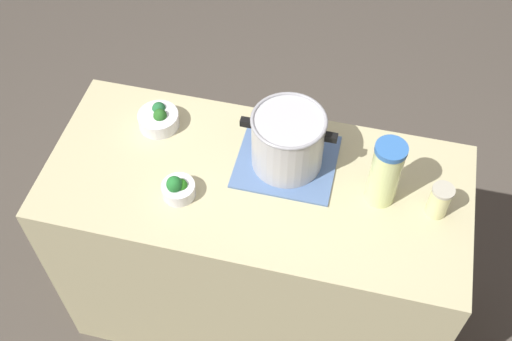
{
  "coord_description": "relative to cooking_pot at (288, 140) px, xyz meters",
  "views": [
    {
      "loc": [
        0.28,
        -1.18,
        2.51
      ],
      "look_at": [
        0.0,
        0.0,
        0.94
      ],
      "focal_mm": 44.1,
      "sensor_mm": 36.0,
      "label": 1
    }
  ],
  "objects": [
    {
      "name": "ground_plane",
      "position": [
        -0.08,
        -0.09,
        -1.0
      ],
      "size": [
        8.0,
        8.0,
        0.0
      ],
      "primitive_type": "plane",
      "color": "#4E463E"
    },
    {
      "name": "counter_slab",
      "position": [
        -0.08,
        -0.09,
        -0.56
      ],
      "size": [
        1.38,
        0.62,
        0.89
      ],
      "primitive_type": "cube",
      "color": "#C1B889",
      "rests_on": "ground_plane"
    },
    {
      "name": "dish_cloth",
      "position": [
        0.0,
        -0.0,
        -0.11
      ],
      "size": [
        0.32,
        0.29,
        0.01
      ],
      "primitive_type": "cube",
      "color": "#516FA1",
      "rests_on": "counter_slab"
    },
    {
      "name": "cooking_pot",
      "position": [
        0.0,
        0.0,
        0.0
      ],
      "size": [
        0.31,
        0.24,
        0.2
      ],
      "color": "#B7B7BC",
      "rests_on": "dish_cloth"
    },
    {
      "name": "lemonade_pitcher",
      "position": [
        0.31,
        -0.07,
        0.01
      ],
      "size": [
        0.1,
        0.1,
        0.24
      ],
      "color": "#E2F09D",
      "rests_on": "counter_slab"
    },
    {
      "name": "mason_jar",
      "position": [
        0.49,
        -0.08,
        -0.05
      ],
      "size": [
        0.07,
        0.07,
        0.12
      ],
      "color": "beige",
      "rests_on": "counter_slab"
    },
    {
      "name": "broccoli_bowl_front",
      "position": [
        -0.46,
        0.06,
        -0.08
      ],
      "size": [
        0.14,
        0.14,
        0.08
      ],
      "color": "silver",
      "rests_on": "counter_slab"
    },
    {
      "name": "broccoli_bowl_center",
      "position": [
        -0.31,
        -0.21,
        -0.08
      ],
      "size": [
        0.11,
        0.11,
        0.09
      ],
      "color": "silver",
      "rests_on": "counter_slab"
    }
  ]
}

